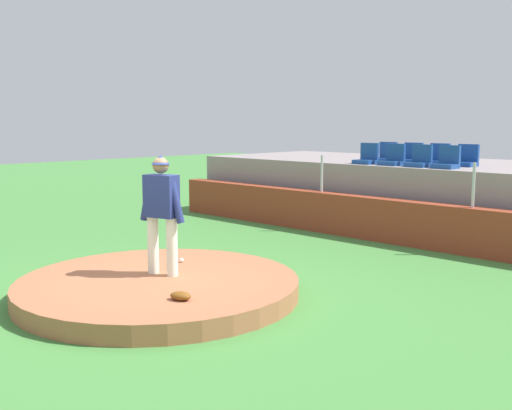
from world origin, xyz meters
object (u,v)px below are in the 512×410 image
at_px(stadium_chair_2, 420,160).
at_px(stadium_chair_5, 411,157).
at_px(pitcher, 162,206).
at_px(fielding_glove, 181,296).
at_px(baseball, 181,260).
at_px(stadium_chair_7, 466,159).
at_px(stadium_chair_0, 367,157).
at_px(stadium_chair_4, 386,156).
at_px(stadium_chair_1, 393,158).
at_px(stadium_chair_3, 447,161).
at_px(stadium_chair_6, 438,158).

relative_size(stadium_chair_2, stadium_chair_5, 1.00).
height_order(pitcher, fielding_glove, pitcher).
height_order(baseball, stadium_chair_7, stadium_chair_7).
distance_m(stadium_chair_0, stadium_chair_4, 0.93).
relative_size(stadium_chair_0, stadium_chair_1, 1.00).
bearing_deg(stadium_chair_1, stadium_chair_2, 178.16).
xyz_separation_m(fielding_glove, stadium_chair_7, (-0.06, 8.32, 1.42)).
xyz_separation_m(pitcher, stadium_chair_3, (1.18, 6.78, 0.42)).
distance_m(baseball, stadium_chair_1, 6.29).
relative_size(fielding_glove, stadium_chair_5, 0.60).
height_order(fielding_glove, stadium_chair_5, stadium_chair_5).
xyz_separation_m(fielding_glove, stadium_chair_1, (-1.43, 7.46, 1.42)).
bearing_deg(baseball, stadium_chair_0, 94.38).
relative_size(stadium_chair_2, stadium_chair_7, 1.00).
bearing_deg(pitcher, stadium_chair_4, 81.02).
relative_size(baseball, stadium_chair_4, 0.15).
height_order(stadium_chair_2, stadium_chair_6, same).
distance_m(stadium_chair_3, stadium_chair_4, 2.30).
height_order(stadium_chair_2, stadium_chair_5, same).
relative_size(pitcher, stadium_chair_5, 3.66).
bearing_deg(stadium_chair_7, baseball, 77.01).
height_order(stadium_chair_0, stadium_chair_7, same).
xyz_separation_m(baseball, stadium_chair_1, (0.23, 6.12, 1.44)).
bearing_deg(stadium_chair_6, stadium_chair_7, 178.67).
distance_m(pitcher, stadium_chair_0, 6.85).
bearing_deg(stadium_chair_4, baseball, 94.22).
distance_m(pitcher, stadium_chair_2, 6.82).
bearing_deg(stadium_chair_3, stadium_chair_6, -52.78).
xyz_separation_m(baseball, stadium_chair_7, (1.61, 6.98, 1.44)).
bearing_deg(stadium_chair_6, stadium_chair_3, 127.22).
height_order(stadium_chair_1, stadium_chair_4, same).
bearing_deg(stadium_chair_2, stadium_chair_7, -127.53).
relative_size(stadium_chair_0, stadium_chair_2, 1.00).
bearing_deg(stadium_chair_0, stadium_chair_6, -146.51).
height_order(baseball, stadium_chair_5, stadium_chair_5).
distance_m(fielding_glove, stadium_chair_1, 7.73).
distance_m(stadium_chair_3, stadium_chair_6, 1.13).
relative_size(stadium_chair_1, stadium_chair_5, 1.00).
bearing_deg(stadium_chair_4, pitcher, 96.90).
bearing_deg(stadium_chair_3, stadium_chair_1, -1.10).
height_order(stadium_chair_4, stadium_chair_5, same).
relative_size(stadium_chair_1, stadium_chair_6, 1.00).
xyz_separation_m(baseball, fielding_glove, (1.67, -1.34, 0.02)).
xyz_separation_m(stadium_chair_4, stadium_chair_5, (0.72, -0.01, 0.00)).
distance_m(baseball, stadium_chair_5, 7.16).
bearing_deg(stadium_chair_3, baseball, 75.37).
relative_size(fielding_glove, stadium_chair_1, 0.60).
bearing_deg(stadium_chair_5, stadium_chair_4, -0.46).
bearing_deg(stadium_chair_4, stadium_chair_1, 129.99).
height_order(baseball, stadium_chair_4, stadium_chair_4).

